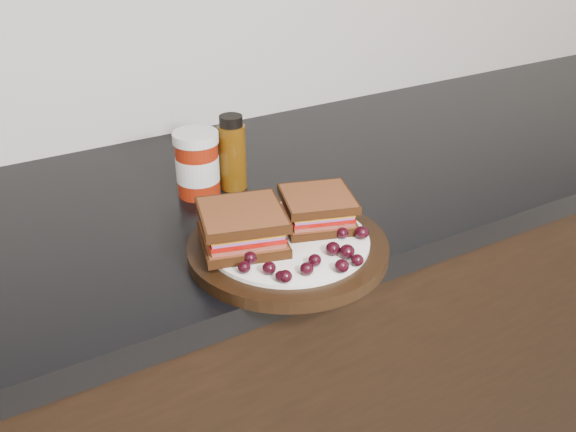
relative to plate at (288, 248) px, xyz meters
name	(u,v)px	position (x,y,z in m)	size (l,w,h in m)	color
countertop	(109,233)	(-0.19, 0.22, -0.03)	(3.98, 0.60, 0.04)	black
plate	(288,248)	(0.00, 0.00, 0.00)	(0.28, 0.28, 0.02)	black
sandwich_left	(242,227)	(-0.06, 0.02, 0.04)	(0.11, 0.11, 0.05)	#5E3018
sandwich_right	(318,209)	(0.06, 0.02, 0.04)	(0.10, 0.10, 0.04)	#5E3018
grape_0	(244,267)	(-0.09, -0.04, 0.02)	(0.02, 0.02, 0.02)	black
grape_1	(269,268)	(-0.06, -0.06, 0.02)	(0.02, 0.02, 0.02)	black
grape_2	(281,276)	(-0.06, -0.08, 0.02)	(0.02, 0.02, 0.01)	black
grape_3	(285,276)	(-0.06, -0.09, 0.02)	(0.02, 0.02, 0.02)	black
grape_4	(307,269)	(-0.02, -0.09, 0.02)	(0.02, 0.02, 0.02)	black
grape_5	(315,260)	(0.00, -0.08, 0.02)	(0.02, 0.02, 0.02)	black
grape_6	(342,266)	(0.02, -0.11, 0.02)	(0.02, 0.02, 0.02)	black
grape_7	(357,260)	(0.04, -0.10, 0.02)	(0.02, 0.02, 0.02)	black
grape_8	(347,251)	(0.04, -0.08, 0.02)	(0.02, 0.02, 0.02)	black
grape_9	(333,249)	(0.03, -0.07, 0.02)	(0.02, 0.02, 0.02)	black
grape_10	(362,233)	(0.09, -0.05, 0.02)	(0.02, 0.02, 0.02)	black
grape_11	(343,233)	(0.07, -0.04, 0.02)	(0.02, 0.02, 0.02)	black
grape_12	(342,224)	(0.08, -0.02, 0.02)	(0.02, 0.02, 0.02)	black
grape_13	(340,216)	(0.09, 0.01, 0.02)	(0.02, 0.02, 0.02)	black
grape_14	(330,212)	(0.09, 0.03, 0.02)	(0.01, 0.01, 0.01)	black
grape_15	(309,217)	(0.05, 0.03, 0.02)	(0.02, 0.02, 0.01)	black
grape_16	(244,220)	(-0.03, 0.07, 0.02)	(0.02, 0.02, 0.02)	black
grape_17	(240,226)	(-0.05, 0.05, 0.02)	(0.02, 0.02, 0.02)	black
grape_18	(230,239)	(-0.08, 0.02, 0.02)	(0.02, 0.02, 0.02)	black
grape_19	(228,243)	(-0.08, 0.02, 0.03)	(0.02, 0.02, 0.02)	black
grape_20	(249,253)	(-0.07, -0.02, 0.02)	(0.02, 0.02, 0.02)	black
grape_21	(250,258)	(-0.07, -0.03, 0.02)	(0.02, 0.02, 0.02)	black
grape_22	(247,237)	(-0.05, 0.02, 0.02)	(0.02, 0.02, 0.02)	black
grape_23	(222,241)	(-0.09, 0.03, 0.02)	(0.02, 0.02, 0.02)	black
grape_24	(235,249)	(-0.08, 0.00, 0.02)	(0.02, 0.02, 0.02)	black
condiment_jar	(197,164)	(-0.03, 0.24, 0.05)	(0.07, 0.07, 0.11)	maroon
oil_bottle	(232,152)	(0.03, 0.23, 0.05)	(0.05, 0.05, 0.13)	#533008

